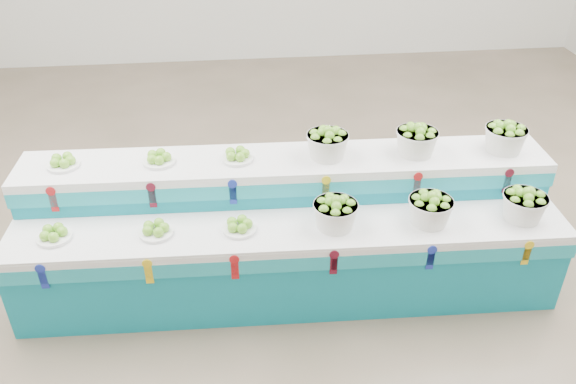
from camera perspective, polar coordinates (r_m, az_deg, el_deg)
The scene contains 14 objects.
ground at distance 5.30m, azimuth 2.88°, elevation -5.43°, with size 10.00×10.00×0.00m, color brown.
display_stand at distance 4.64m, azimuth -0.00°, elevation -3.75°, with size 4.18×1.08×1.02m, color teal, non-canonical shape.
plate_lower_left at distance 4.50m, azimuth -21.94°, elevation -3.73°, with size 0.25×0.25×0.10m, color white.
plate_lower_mid at distance 4.32m, azimuth -12.80°, elevation -3.49°, with size 0.25×0.25×0.10m, color white.
plate_lower_right at distance 4.27m, azimuth -4.79°, elevation -3.20°, with size 0.25×0.25×0.10m, color white.
basket_lower_left at distance 4.27m, azimuth 4.65°, elevation -2.02°, with size 0.33×0.33×0.24m, color silver, non-canonical shape.
basket_lower_mid at distance 4.43m, azimuth 13.71°, elevation -1.58°, with size 0.33×0.33×0.24m, color silver, non-canonical shape.
basket_lower_right at distance 4.69m, azimuth 22.07°, elevation -1.13°, with size 0.33×0.33×0.24m, color silver, non-canonical shape.
plate_upper_left at distance 4.76m, azimuth -21.14°, elevation 2.87°, with size 0.25×0.25×0.10m, color white.
plate_upper_mid at distance 4.60m, azimuth -12.52°, elevation 3.34°, with size 0.25×0.25×0.10m, color white.
plate_upper_right at distance 4.55m, azimuth -5.00°, elevation 3.69°, with size 0.25×0.25×0.10m, color white.
basket_upper_left at distance 4.55m, azimuth 3.87°, elevation 4.79°, with size 0.33×0.33×0.24m, color silver, non-canonical shape.
basket_upper_mid at distance 4.70m, azimuth 12.45°, elevation 4.99°, with size 0.33×0.33×0.24m, color silver, non-canonical shape.
basket_upper_right at distance 4.95m, azimuth 20.45°, elevation 5.08°, with size 0.33×0.33×0.24m, color silver, non-canonical shape.
Camera 1 is at (-0.72, -4.11, 3.26)m, focal length 36.42 mm.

